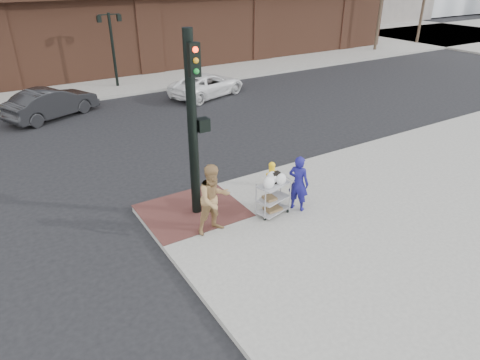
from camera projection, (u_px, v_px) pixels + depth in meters
ground at (226, 223)px, 11.93m from camera, size 220.00×220.00×0.00m
sidewalk_far at (172, 37)px, 42.06m from camera, size 65.00×36.00×0.15m
brick_curb_ramp at (192, 210)px, 12.26m from camera, size 2.80×2.40×0.01m
lamp_post at (112, 42)px, 23.83m from camera, size 1.32×0.22×4.00m
traffic_signal_pole at (193, 122)px, 11.02m from camera, size 0.61×0.51×5.00m
woman_blue at (298, 183)px, 12.00m from camera, size 0.63×0.72×1.64m
pedestrian_tan at (214, 199)px, 10.92m from camera, size 0.94×0.75×1.90m
sedan_dark at (52, 103)px, 19.92m from camera, size 4.51×3.11×1.41m
minivan_white at (207, 85)px, 23.25m from camera, size 4.86×3.31×1.24m
utility_cart at (273, 196)px, 11.87m from camera, size 1.00×0.71×1.26m
fire_hydrant at (272, 174)px, 13.49m from camera, size 0.38×0.27×0.81m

